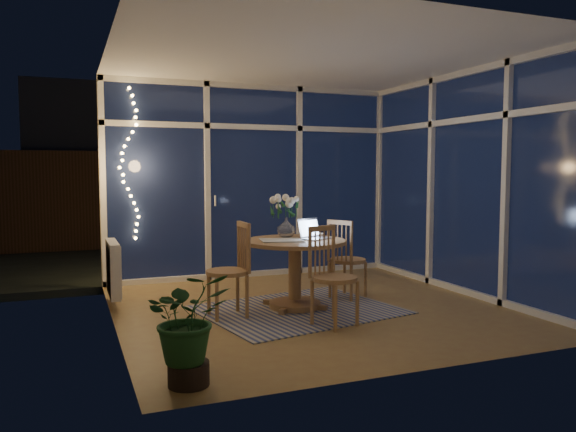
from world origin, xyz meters
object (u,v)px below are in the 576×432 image
Objects in this scene: chair_right at (348,258)px; chair_front at (335,276)px; potted_plant at (188,330)px; flower_vase at (286,228)px; laptop at (317,228)px; chair_left at (227,270)px; dining_table at (295,274)px.

chair_front is (-0.64, -0.97, 0.01)m from chair_right.
chair_right is 2.93m from potted_plant.
chair_front is 1.08m from flower_vase.
laptop is at bearing -48.97° from flower_vase.
chair_front is at bearing 118.20° from chair_right.
chair_right is 1.20× the size of potted_plant.
chair_right reaches higher than potted_plant.
chair_left is 0.91m from flower_vase.
flower_vase is (-0.24, 0.28, -0.01)m from laptop.
flower_vase is 2.50m from potted_plant.
dining_table is at bearing 149.47° from laptop.
laptop reaches higher than potted_plant.
dining_table is 1.16× the size of chair_right.
chair_left reaches higher than chair_right.
chair_left is at bearing 159.03° from laptop.
chair_right is 1.16m from chair_front.
chair_front is 4.47× the size of flower_vase.
flower_vase is (-0.73, 0.04, 0.37)m from chair_right.
chair_right is 0.97× the size of chair_front.
chair_left is 1.77m from potted_plant.
potted_plant is at bearing -130.73° from dining_table.
laptop is at bearing 44.52° from potted_plant.
chair_front is 0.84m from laptop.
chair_right is at bearing -3.41° from flower_vase.
potted_plant is (-1.47, -1.71, 0.02)m from dining_table.
chair_front is (0.09, -0.76, 0.11)m from dining_table.
laptop reaches higher than chair_left.
flower_vase is 0.28× the size of potted_plant.
dining_table is at bearing 96.24° from chair_left.
chair_front is at bearing -127.11° from laptop.
chair_left reaches higher than flower_vase.
laptop reaches higher than chair_front.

